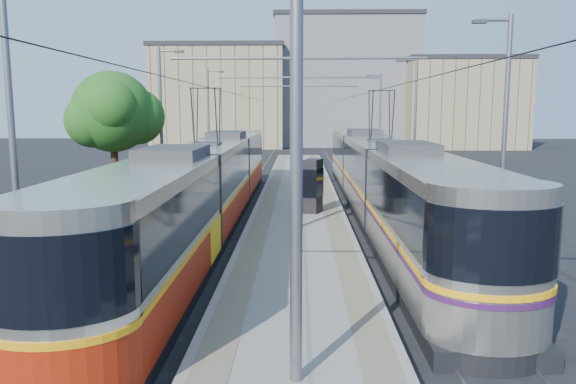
{
  "coord_description": "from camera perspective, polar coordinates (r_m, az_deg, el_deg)",
  "views": [
    {
      "loc": [
        0.05,
        -12.61,
        4.66
      ],
      "look_at": [
        -0.38,
        8.27,
        1.6
      ],
      "focal_mm": 35.0,
      "sensor_mm": 36.0,
      "label": 1
    }
  ],
  "objects": [
    {
      "name": "track_arrow",
      "position": [
        11.29,
        -18.58,
        -16.48
      ],
      "size": [
        1.2,
        5.0,
        0.01
      ],
      "primitive_type": "cube",
      "color": "silver",
      "rests_on": "ground"
    },
    {
      "name": "building_left",
      "position": [
        73.32,
        -6.79,
        9.57
      ],
      "size": [
        16.32,
        12.24,
        12.62
      ],
      "color": "gray",
      "rests_on": "ground"
    },
    {
      "name": "shelter",
      "position": [
        24.01,
        2.56,
        0.76
      ],
      "size": [
        0.94,
        1.18,
        2.29
      ],
      "rotation": [
        0.0,
        0.0,
        -0.33
      ],
      "color": "black",
      "rests_on": "platform"
    },
    {
      "name": "tactile_strip_right",
      "position": [
        29.96,
        3.85,
        -0.04
      ],
      "size": [
        0.7,
        50.0,
        0.01
      ],
      "primitive_type": "cube",
      "color": "gray",
      "rests_on": "platform"
    },
    {
      "name": "tram_left",
      "position": [
        22.53,
        -8.15,
        0.72
      ],
      "size": [
        2.43,
        29.69,
        5.5
      ],
      "color": "black",
      "rests_on": "ground"
    },
    {
      "name": "tree",
      "position": [
        30.46,
        -16.81,
        7.66
      ],
      "size": [
        4.57,
        4.23,
        6.64
      ],
      "color": "#382314",
      "rests_on": "ground"
    },
    {
      "name": "rails",
      "position": [
        29.98,
        1.08,
        -0.58
      ],
      "size": [
        8.71,
        70.0,
        0.03
      ],
      "color": "gray",
      "rests_on": "ground"
    },
    {
      "name": "catenary",
      "position": [
        26.77,
        1.09,
        8.04
      ],
      "size": [
        9.2,
        70.0,
        7.0
      ],
      "color": "slate",
      "rests_on": "platform"
    },
    {
      "name": "platform",
      "position": [
        29.96,
        1.08,
        -0.33
      ],
      "size": [
        4.0,
        50.0,
        0.3
      ],
      "primitive_type": "cube",
      "color": "gray",
      "rests_on": "ground"
    },
    {
      "name": "building_right",
      "position": [
        73.38,
        17.16,
        8.61
      ],
      "size": [
        14.28,
        10.2,
        10.94
      ],
      "color": "gray",
      "rests_on": "ground"
    },
    {
      "name": "ground",
      "position": [
        13.45,
        0.92,
        -11.95
      ],
      "size": [
        160.0,
        160.0,
        0.0
      ],
      "primitive_type": "plane",
      "color": "black",
      "rests_on": "ground"
    },
    {
      "name": "building_centre",
      "position": [
        76.93,
        5.73,
        11.0
      ],
      "size": [
        18.36,
        14.28,
        16.57
      ],
      "color": "slate",
      "rests_on": "ground"
    },
    {
      "name": "tactile_strip_left",
      "position": [
        29.97,
        -1.69,
        -0.02
      ],
      "size": [
        0.7,
        50.0,
        0.01
      ],
      "primitive_type": "cube",
      "color": "gray",
      "rests_on": "platform"
    },
    {
      "name": "tram_right",
      "position": [
        25.21,
        9.28,
        1.84
      ],
      "size": [
        2.43,
        31.02,
        5.5
      ],
      "color": "black",
      "rests_on": "ground"
    },
    {
      "name": "street_lamps",
      "position": [
        33.62,
        1.11,
        7.52
      ],
      "size": [
        15.18,
        38.22,
        8.0
      ],
      "color": "slate",
      "rests_on": "ground"
    }
  ]
}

